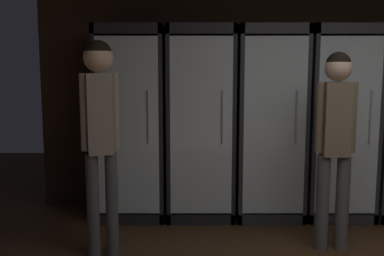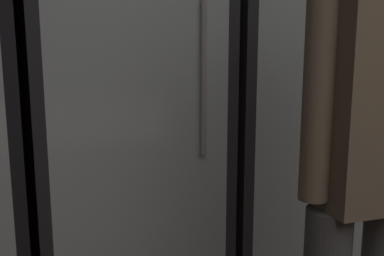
{
  "view_description": "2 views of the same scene",
  "coord_description": "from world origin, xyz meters",
  "views": [
    {
      "loc": [
        -1.36,
        -1.8,
        1.52
      ],
      "look_at": [
        -1.38,
        2.55,
        0.92
      ],
      "focal_mm": 41.36,
      "sensor_mm": 36.0,
      "label": 1
    },
    {
      "loc": [
        -0.91,
        0.92,
        1.19
      ],
      "look_at": [
        -0.44,
        2.26,
        0.92
      ],
      "focal_mm": 43.05,
      "sensor_mm": 36.0,
      "label": 2
    }
  ],
  "objects": [
    {
      "name": "cooler_center",
      "position": [
        -0.58,
        2.7,
        0.95
      ],
      "size": [
        0.67,
        0.68,
        1.93
      ],
      "color": "#2B2B30",
      "rests_on": "ground"
    },
    {
      "name": "cooler_far_left",
      "position": [
        -1.97,
        2.7,
        0.95
      ],
      "size": [
        0.67,
        0.68,
        1.93
      ],
      "color": "black",
      "rests_on": "ground"
    },
    {
      "name": "shopper_near",
      "position": [
        -0.19,
        1.76,
        1.01
      ],
      "size": [
        0.33,
        0.22,
        1.64
      ],
      "color": "#4C4C4C",
      "rests_on": "ground"
    },
    {
      "name": "cooler_left",
      "position": [
        -1.27,
        2.7,
        0.95
      ],
      "size": [
        0.67,
        0.68,
        1.93
      ],
      "color": "black",
      "rests_on": "ground"
    },
    {
      "name": "wall_back",
      "position": [
        0.0,
        3.03,
        1.4
      ],
      "size": [
        6.0,
        0.06,
        2.8
      ],
      "primitive_type": "cube",
      "color": "black",
      "rests_on": "ground"
    },
    {
      "name": "cooler_right",
      "position": [
        0.12,
        2.7,
        0.94
      ],
      "size": [
        0.67,
        0.68,
        1.93
      ],
      "color": "#2B2B30",
      "rests_on": "ground"
    },
    {
      "name": "shopper_far",
      "position": [
        -2.08,
        1.63,
        1.11
      ],
      "size": [
        0.29,
        0.23,
        1.73
      ],
      "color": "#4C4C4C",
      "rests_on": "ground"
    }
  ]
}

